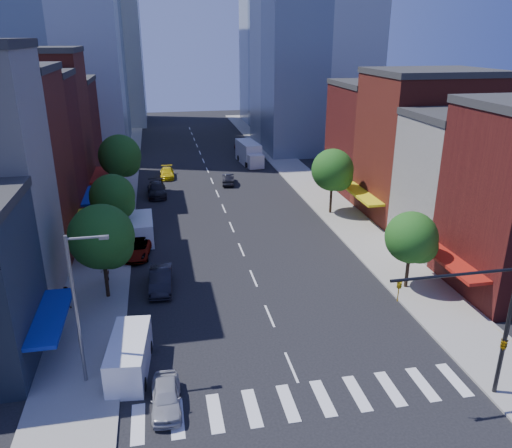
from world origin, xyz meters
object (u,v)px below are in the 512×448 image
at_px(parked_car_rear, 157,190).
at_px(traffic_car_oncoming, 228,179).
at_px(parked_car_third, 137,248).
at_px(cargo_van_far, 142,229).
at_px(taxi, 167,173).
at_px(parked_car_front, 166,397).
at_px(cargo_van_near, 129,357).
at_px(traffic_car_far, 240,147).
at_px(box_truck, 249,154).
at_px(pedestrian_far, 105,272).
at_px(parked_car_second, 161,280).
at_px(pedestrian_near, 67,298).

height_order(parked_car_rear, traffic_car_oncoming, parked_car_rear).
bearing_deg(parked_car_third, cargo_van_far, 90.07).
relative_size(parked_car_rear, taxi, 1.19).
xyz_separation_m(parked_car_front, cargo_van_far, (-1.58, 24.21, 0.45)).
height_order(cargo_van_near, traffic_car_far, cargo_van_near).
xyz_separation_m(box_truck, pedestrian_far, (-18.74, -37.33, -0.51)).
bearing_deg(parked_car_second, pedestrian_far, 160.70).
xyz_separation_m(cargo_van_near, traffic_car_far, (16.48, 59.13, -0.45)).
bearing_deg(traffic_car_oncoming, parked_car_second, 79.08).
xyz_separation_m(cargo_van_near, cargo_van_far, (0.44, 20.84, 0.02)).
height_order(parked_car_rear, taxi, parked_car_rear).
distance_m(parked_car_third, cargo_van_near, 17.21).
relative_size(parked_car_front, cargo_van_far, 0.73).
xyz_separation_m(parked_car_front, parked_car_third, (-2.00, 20.57, 0.04)).
bearing_deg(parked_car_rear, parked_car_third, -98.53).
xyz_separation_m(parked_car_second, traffic_car_oncoming, (9.47, 28.42, -0.09)).
relative_size(parked_car_second, box_truck, 0.58).
bearing_deg(parked_car_rear, pedestrian_near, -106.06).
distance_m(cargo_van_near, pedestrian_far, 12.30).
distance_m(parked_car_third, pedestrian_near, 10.10).
height_order(box_truck, pedestrian_near, box_truck).
height_order(traffic_car_oncoming, pedestrian_near, pedestrian_near).
bearing_deg(parked_car_front, box_truck, 75.48).
height_order(cargo_van_near, box_truck, box_truck).
height_order(traffic_car_far, box_truck, box_truck).
height_order(cargo_van_near, cargo_van_far, cargo_van_far).
bearing_deg(parked_car_rear, traffic_car_far, 56.58).
bearing_deg(parked_car_second, traffic_car_far, 76.27).
xyz_separation_m(parked_car_second, cargo_van_far, (-1.58, 10.54, 0.33)).
relative_size(parked_car_rear, box_truck, 0.66).
distance_m(parked_car_front, parked_car_second, 13.67).
bearing_deg(parked_car_third, traffic_car_oncoming, 68.66).
bearing_deg(pedestrian_far, traffic_car_far, 161.70).
xyz_separation_m(pedestrian_near, pedestrian_far, (2.29, 3.83, 0.01)).
bearing_deg(cargo_van_far, taxi, 80.71).
height_order(parked_car_second, box_truck, box_truck).
bearing_deg(cargo_van_near, pedestrian_near, 125.11).
bearing_deg(parked_car_front, pedestrian_far, 106.53).
relative_size(parked_car_second, cargo_van_far, 0.89).
bearing_deg(cargo_van_far, pedestrian_near, -113.49).
bearing_deg(cargo_van_near, parked_car_rear, 92.44).
bearing_deg(parked_car_rear, parked_car_front, -92.21).
relative_size(taxi, box_truck, 0.55).
relative_size(parked_car_rear, cargo_van_near, 1.00).
bearing_deg(cargo_van_far, parked_car_third, -98.16).
xyz_separation_m(parked_car_front, parked_car_second, (0.00, 13.67, 0.12)).
relative_size(parked_car_third, parked_car_rear, 0.93).
bearing_deg(box_truck, parked_car_third, -122.41).
bearing_deg(traffic_car_oncoming, pedestrian_near, 69.62).
xyz_separation_m(cargo_van_near, box_truck, (16.38, 49.41, 0.44)).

